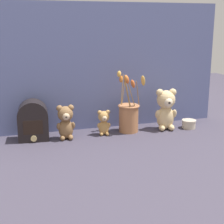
{
  "coord_description": "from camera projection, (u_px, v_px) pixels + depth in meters",
  "views": [
    {
      "loc": [
        -0.55,
        -1.76,
        0.61
      ],
      "look_at": [
        0.0,
        0.02,
        0.13
      ],
      "focal_mm": 55.0,
      "sensor_mm": 36.0,
      "label": 1
    }
  ],
  "objects": [
    {
      "name": "teddy_bear_large",
      "position": [
        166.0,
        108.0,
        2.01
      ],
      "size": [
        0.13,
        0.12,
        0.24
      ],
      "color": "#DBBC84",
      "rests_on": "ground"
    },
    {
      "name": "teddy_bear_medium",
      "position": [
        66.0,
        121.0,
        1.85
      ],
      "size": [
        0.1,
        0.1,
        0.19
      ],
      "color": "olive",
      "rests_on": "ground"
    },
    {
      "name": "ground_plane",
      "position": [
        113.0,
        135.0,
        1.94
      ],
      "size": [
        4.0,
        4.0,
        0.0
      ],
      "primitive_type": "plane",
      "color": "#3D3847"
    },
    {
      "name": "vintage_radio",
      "position": [
        33.0,
        121.0,
        1.84
      ],
      "size": [
        0.17,
        0.14,
        0.22
      ],
      "color": "black",
      "rests_on": "ground"
    },
    {
      "name": "backdrop_wall",
      "position": [
        105.0,
        67.0,
        2.0
      ],
      "size": [
        1.42,
        0.02,
        0.73
      ],
      "color": "slate",
      "rests_on": "ground"
    },
    {
      "name": "decorative_tin_tall",
      "position": [
        189.0,
        124.0,
        2.06
      ],
      "size": [
        0.08,
        0.08,
        0.05
      ],
      "color": "beige",
      "rests_on": "ground"
    },
    {
      "name": "teddy_bear_small",
      "position": [
        104.0,
        122.0,
        1.92
      ],
      "size": [
        0.08,
        0.07,
        0.14
      ],
      "color": "tan",
      "rests_on": "ground"
    },
    {
      "name": "flower_vase",
      "position": [
        129.0,
        115.0,
        1.97
      ],
      "size": [
        0.15,
        0.14,
        0.35
      ],
      "color": "#AD7047",
      "rests_on": "ground"
    }
  ]
}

